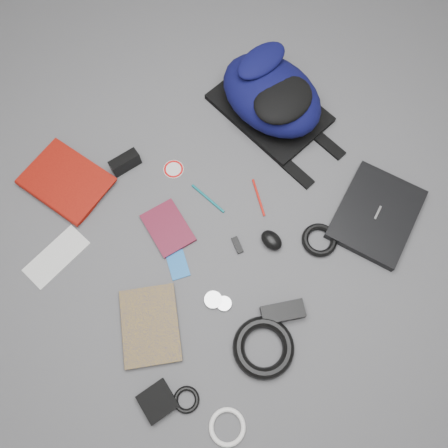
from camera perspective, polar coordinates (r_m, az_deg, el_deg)
ground at (r=1.46m, az=0.00°, el=-0.27°), size 4.00×4.00×0.00m
backpack at (r=1.61m, az=6.22°, el=16.45°), size 0.36×0.48×0.18m
laptop at (r=1.55m, az=19.27°, el=1.22°), size 0.38×0.35×0.03m
textbook_red at (r=1.59m, az=-22.29°, el=2.35°), size 0.30×0.34×0.03m
comic_book at (r=1.41m, az=-13.20°, el=-13.31°), size 0.26×0.29×0.02m
envelope at (r=1.53m, az=-21.04°, el=-3.99°), size 0.23×0.14×0.00m
dvd_case at (r=1.46m, az=-7.35°, el=-0.52°), size 0.13×0.18×0.01m
compact_camera at (r=1.57m, az=-12.79°, el=7.83°), size 0.11×0.04×0.06m
sticker_disc at (r=1.56m, az=-6.61°, el=7.12°), size 0.08×0.08×0.00m
pen_teal at (r=1.50m, az=-2.11°, el=3.36°), size 0.04×0.15×0.01m
pen_red at (r=1.50m, az=4.54°, el=3.47°), size 0.06×0.13×0.01m
id_badge at (r=1.43m, az=-6.05°, el=-5.32°), size 0.08×0.11×0.00m
usb_black at (r=1.44m, az=1.75°, el=-2.76°), size 0.03×0.06×0.01m
mouse at (r=1.43m, az=6.22°, el=-2.12°), size 0.07×0.08×0.04m
headphone_left at (r=1.39m, az=0.01°, el=-10.36°), size 0.06×0.06×0.01m
headphone_right at (r=1.39m, az=-1.43°, el=-9.87°), size 0.07×0.07×0.01m
cable_coil at (r=1.47m, az=12.34°, el=-2.06°), size 0.14×0.14×0.02m
power_brick at (r=1.38m, az=7.68°, el=-11.33°), size 0.14×0.11×0.03m
power_cord_coil at (r=1.36m, az=5.18°, el=-15.76°), size 0.23×0.23×0.04m
pouch at (r=1.37m, az=-8.68°, el=-21.93°), size 0.09×0.09×0.02m
earbud_coil at (r=1.37m, az=-4.93°, el=-21.90°), size 0.10×0.10×0.01m
white_cable_coil at (r=1.37m, az=0.43°, el=-24.99°), size 0.14×0.14×0.01m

